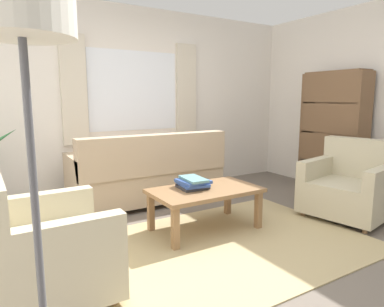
{
  "coord_description": "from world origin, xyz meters",
  "views": [
    {
      "loc": [
        -1.83,
        -2.37,
        1.34
      ],
      "look_at": [
        0.04,
        0.7,
        0.76
      ],
      "focal_mm": 31.8,
      "sensor_mm": 36.0,
      "label": 1
    }
  ],
  "objects_px": {
    "book_stack_on_table": "(193,183)",
    "armchair_left": "(38,249)",
    "armchair_right": "(350,186)",
    "bookshelf": "(332,139)",
    "coffee_table": "(205,194)",
    "standing_lamp": "(23,42)",
    "couch": "(148,175)"
  },
  "relations": [
    {
      "from": "book_stack_on_table",
      "to": "armchair_left",
      "type": "bearing_deg",
      "value": -161.01
    },
    {
      "from": "armchair_right",
      "to": "bookshelf",
      "type": "height_order",
      "value": "bookshelf"
    },
    {
      "from": "coffee_table",
      "to": "standing_lamp",
      "type": "height_order",
      "value": "standing_lamp"
    },
    {
      "from": "armchair_right",
      "to": "book_stack_on_table",
      "type": "height_order",
      "value": "armchair_right"
    },
    {
      "from": "couch",
      "to": "coffee_table",
      "type": "distance_m",
      "value": 1.15
    },
    {
      "from": "couch",
      "to": "bookshelf",
      "type": "xyz_separation_m",
      "value": [
        2.44,
        -0.89,
        0.41
      ]
    },
    {
      "from": "couch",
      "to": "standing_lamp",
      "type": "xyz_separation_m",
      "value": [
        -1.6,
        -2.56,
        1.17
      ]
    },
    {
      "from": "armchair_right",
      "to": "bookshelf",
      "type": "relative_size",
      "value": 0.57
    },
    {
      "from": "standing_lamp",
      "to": "book_stack_on_table",
      "type": "bearing_deg",
      "value": 42.69
    },
    {
      "from": "book_stack_on_table",
      "to": "couch",
      "type": "bearing_deg",
      "value": 91.19
    },
    {
      "from": "armchair_right",
      "to": "book_stack_on_table",
      "type": "bearing_deg",
      "value": -119.71
    },
    {
      "from": "coffee_table",
      "to": "standing_lamp",
      "type": "xyz_separation_m",
      "value": [
        -1.72,
        -1.42,
        1.16
      ]
    },
    {
      "from": "coffee_table",
      "to": "book_stack_on_table",
      "type": "xyz_separation_m",
      "value": [
        -0.09,
        0.09,
        0.11
      ]
    },
    {
      "from": "armchair_left",
      "to": "standing_lamp",
      "type": "relative_size",
      "value": 0.49
    },
    {
      "from": "armchair_right",
      "to": "book_stack_on_table",
      "type": "relative_size",
      "value": 2.79
    },
    {
      "from": "couch",
      "to": "armchair_left",
      "type": "height_order",
      "value": "couch"
    },
    {
      "from": "couch",
      "to": "armchair_right",
      "type": "relative_size",
      "value": 1.94
    },
    {
      "from": "couch",
      "to": "book_stack_on_table",
      "type": "xyz_separation_m",
      "value": [
        0.02,
        -1.06,
        0.13
      ]
    },
    {
      "from": "standing_lamp",
      "to": "armchair_right",
      "type": "bearing_deg",
      "value": 15.1
    },
    {
      "from": "coffee_table",
      "to": "armchair_right",
      "type": "bearing_deg",
      "value": -17.08
    },
    {
      "from": "couch",
      "to": "armchair_right",
      "type": "bearing_deg",
      "value": 136.9
    },
    {
      "from": "standing_lamp",
      "to": "couch",
      "type": "bearing_deg",
      "value": 57.91
    },
    {
      "from": "armchair_left",
      "to": "coffee_table",
      "type": "distance_m",
      "value": 1.68
    },
    {
      "from": "book_stack_on_table",
      "to": "bookshelf",
      "type": "height_order",
      "value": "bookshelf"
    },
    {
      "from": "couch",
      "to": "armchair_right",
      "type": "height_order",
      "value": "couch"
    },
    {
      "from": "book_stack_on_table",
      "to": "coffee_table",
      "type": "bearing_deg",
      "value": -42.41
    },
    {
      "from": "book_stack_on_table",
      "to": "armchair_right",
      "type": "bearing_deg",
      "value": -18.77
    },
    {
      "from": "coffee_table",
      "to": "book_stack_on_table",
      "type": "relative_size",
      "value": 3.13
    },
    {
      "from": "armchair_right",
      "to": "coffee_table",
      "type": "relative_size",
      "value": 0.89
    },
    {
      "from": "bookshelf",
      "to": "standing_lamp",
      "type": "height_order",
      "value": "standing_lamp"
    },
    {
      "from": "couch",
      "to": "standing_lamp",
      "type": "bearing_deg",
      "value": 57.91
    },
    {
      "from": "couch",
      "to": "book_stack_on_table",
      "type": "bearing_deg",
      "value": 91.19
    }
  ]
}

